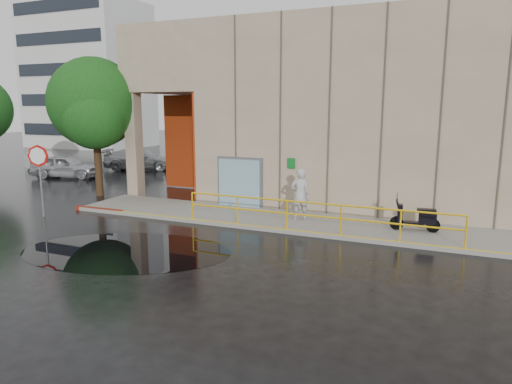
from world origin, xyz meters
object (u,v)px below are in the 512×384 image
Objects in this scene: stop_sign at (39,165)px; car_a at (66,166)px; red_curb at (99,210)px; car_b at (41,162)px; scooter at (416,210)px; car_c at (141,159)px; tree_near at (94,107)px; person at (300,194)px.

stop_sign is 10.76m from car_a.
red_curb is 0.60× the size of car_b.
scooter is 0.58× the size of stop_sign.
car_a is 3.88m from car_b.
scooter is 21.26m from car_c.
car_c is 0.75× the size of tree_near.
red_curb is 13.03m from car_c.
car_a is (-16.75, 5.16, -0.42)m from person.
tree_near reaches higher than scooter.
tree_near is (-0.85, 4.21, 2.28)m from stop_sign.
person reaches higher than car_b.
car_c reaches higher than car_b.
scooter is 0.42× the size of car_b.
tree_near is (9.70, -5.29, 3.69)m from car_b.
scooter is 21.51m from car_a.
stop_sign is (-13.97, -2.99, 1.19)m from scooter.
scooter is 14.34m from stop_sign.
person is at bearing 22.70° from stop_sign.
red_curb is 0.48× the size of car_c.
car_c is at bearing 114.95° from tree_near.
person is at bearing -79.06° from car_b.
car_b is at bearing 99.71° from car_c.
person is 17.53m from car_a.
car_b is 0.80× the size of car_c.
stop_sign is 14.27m from car_b.
stop_sign reaches higher than car_b.
stop_sign reaches higher than red_curb.
red_curb is at bearing -178.73° from scooter.
red_curb is at bearing -48.91° from tree_near.
car_a is at bearing 147.20° from tree_near.
stop_sign is 0.70× the size of car_a.
person is 0.81× the size of red_curb.
stop_sign is at bearing -103.30° from car_b.
car_b is (-20.38, 6.54, -0.46)m from person.
tree_near reaches higher than car_b.
car_a reaches higher than red_curb.
tree_near is at bearing -175.80° from car_c.
car_a is 0.82× the size of car_c.
car_b is 6.59m from car_c.
car_a is at bearing 136.32° from stop_sign.
car_b is at bearing 52.08° from car_a.
scooter is 15.27m from tree_near.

